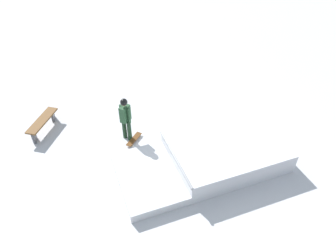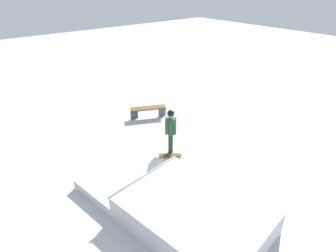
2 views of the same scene
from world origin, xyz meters
name	(u,v)px [view 1 (image 1 of 2)]	position (x,y,z in m)	size (l,w,h in m)	color
ground_plane	(202,149)	(0.00, 0.00, 0.00)	(60.00, 60.00, 0.00)	silver
skate_ramp	(212,156)	(-0.09, 0.72, 0.32)	(5.71, 3.33, 0.74)	silver
skater	(125,116)	(2.50, -1.13, 1.01)	(0.42, 0.43, 1.73)	black
skateboard	(134,139)	(2.29, -0.93, 0.08)	(0.65, 0.75, 0.09)	#593314
park_bench	(43,122)	(5.49, -2.28, 0.36)	(1.05, 1.62, 0.48)	brown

